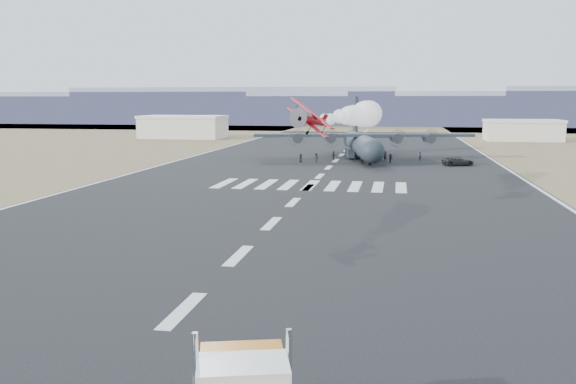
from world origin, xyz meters
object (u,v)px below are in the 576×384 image
(crew_b, at_px, (355,157))
(crew_g, at_px, (420,156))
(hangar_right, at_px, (523,130))
(support_vehicle, at_px, (458,161))
(aerobatic_biplane, at_px, (311,120))
(crew_e, at_px, (301,158))
(crew_h, at_px, (362,159))
(crew_a, at_px, (385,156))
(hangar_left, at_px, (183,127))
(crew_f, at_px, (390,158))
(crew_d, at_px, (334,156))
(transport_aircraft, at_px, (362,143))
(crew_c, at_px, (316,158))

(crew_b, height_order, crew_g, crew_b)
(hangar_right, bearing_deg, support_vehicle, -108.75)
(aerobatic_biplane, xyz_separation_m, crew_b, (1.04, 52.71, -8.54))
(crew_b, bearing_deg, crew_e, -174.57)
(crew_b, bearing_deg, crew_g, 7.21)
(crew_h, bearing_deg, crew_a, -90.06)
(crew_e, bearing_deg, hangar_right, -5.88)
(hangar_right, distance_m, crew_b, 79.51)
(aerobatic_biplane, xyz_separation_m, crew_g, (12.91, 56.21, -8.56))
(crew_a, height_order, crew_b, crew_a)
(hangar_left, distance_m, crew_g, 89.75)
(crew_f, bearing_deg, crew_d, 94.85)
(hangar_right, height_order, crew_f, hangar_right)
(crew_a, distance_m, crew_b, 5.79)
(support_vehicle, bearing_deg, crew_f, 55.69)
(aerobatic_biplane, xyz_separation_m, transport_aircraft, (1.74, 59.35, -6.31))
(support_vehicle, bearing_deg, crew_b, 59.53)
(transport_aircraft, distance_m, crew_h, 10.23)
(crew_b, bearing_deg, crew_h, -76.32)
(crew_c, bearing_deg, crew_b, 50.24)
(hangar_left, height_order, hangar_right, hangar_left)
(crew_c, distance_m, crew_e, 2.89)
(hangar_left, xyz_separation_m, crew_h, (57.23, -65.69, -2.48))
(crew_a, relative_size, crew_g, 1.09)
(transport_aircraft, distance_m, crew_d, 6.81)
(transport_aircraft, height_order, crew_g, transport_aircraft)
(crew_a, height_order, crew_f, crew_a)
(support_vehicle, distance_m, crew_c, 25.28)
(aerobatic_biplane, distance_m, support_vehicle, 53.54)
(hangar_left, xyz_separation_m, transport_aircraft, (56.52, -55.73, -0.28))
(hangar_right, relative_size, crew_h, 11.10)
(support_vehicle, distance_m, crew_h, 16.72)
(support_vehicle, bearing_deg, hangar_left, 28.73)
(crew_b, relative_size, crew_g, 1.02)
(support_vehicle, relative_size, crew_d, 3.17)
(crew_d, distance_m, crew_f, 11.19)
(crew_g, bearing_deg, crew_h, 129.01)
(transport_aircraft, distance_m, crew_f, 9.36)
(hangar_left, height_order, crew_c, hangar_left)
(hangar_left, height_order, crew_b, hangar_left)
(aerobatic_biplane, relative_size, crew_b, 2.90)
(support_vehicle, height_order, crew_d, crew_d)
(crew_h, bearing_deg, aerobatic_biplane, 123.16)
(transport_aircraft, relative_size, support_vehicle, 7.74)
(transport_aircraft, bearing_deg, crew_g, -25.89)
(hangar_left, xyz_separation_m, support_vehicle, (73.95, -65.85, -2.66))
(hangar_right, relative_size, crew_d, 12.01)
(transport_aircraft, distance_m, support_vehicle, 20.29)
(crew_e, bearing_deg, crew_d, -15.87)
(support_vehicle, height_order, crew_h, crew_h)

